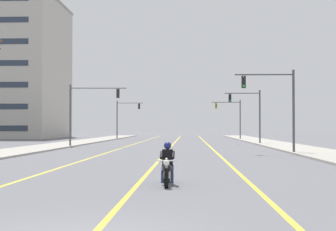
% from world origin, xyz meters
% --- Properties ---
extents(lane_stripe_center, '(0.16, 100.00, 0.01)m').
position_xyz_m(lane_stripe_center, '(0.16, 45.00, 0.00)').
color(lane_stripe_center, yellow).
rests_on(lane_stripe_center, ground).
extents(lane_stripe_left, '(0.16, 100.00, 0.01)m').
position_xyz_m(lane_stripe_left, '(-4.30, 45.00, 0.00)').
color(lane_stripe_left, yellow).
rests_on(lane_stripe_left, ground).
extents(lane_stripe_right, '(0.16, 100.00, 0.01)m').
position_xyz_m(lane_stripe_right, '(4.04, 45.00, 0.00)').
color(lane_stripe_right, yellow).
rests_on(lane_stripe_right, ground).
extents(sidewalk_kerb_right, '(4.40, 110.00, 0.14)m').
position_xyz_m(sidewalk_kerb_right, '(11.53, 40.00, 0.07)').
color(sidewalk_kerb_right, '#9E998E').
rests_on(sidewalk_kerb_right, ground).
extents(sidewalk_kerb_left, '(4.40, 110.00, 0.14)m').
position_xyz_m(sidewalk_kerb_left, '(-11.53, 40.00, 0.07)').
color(sidewalk_kerb_left, '#9E998E').
rests_on(sidewalk_kerb_left, ground).
extents(motorcycle_with_rider, '(0.70, 2.19, 1.46)m').
position_xyz_m(motorcycle_with_rider, '(1.18, 7.91, 0.59)').
color(motorcycle_with_rider, black).
rests_on(motorcycle_with_rider, ground).
extents(traffic_signal_near_right, '(4.41, 0.41, 6.20)m').
position_xyz_m(traffic_signal_near_right, '(8.43, 27.27, 4.07)').
color(traffic_signal_near_right, '#47474C').
rests_on(traffic_signal_near_right, ground).
extents(traffic_signal_near_left, '(5.68, 0.51, 6.20)m').
position_xyz_m(traffic_signal_near_left, '(-8.22, 38.88, 4.15)').
color(traffic_signal_near_left, '#47474C').
rests_on(traffic_signal_near_left, ground).
extents(traffic_signal_mid_right, '(4.12, 0.44, 6.20)m').
position_xyz_m(traffic_signal_mid_right, '(8.96, 46.97, 4.05)').
color(traffic_signal_mid_right, '#47474C').
rests_on(traffic_signal_mid_right, ground).
extents(traffic_signal_mid_left, '(4.30, 0.41, 6.20)m').
position_xyz_m(traffic_signal_mid_left, '(-8.48, 68.81, 4.06)').
color(traffic_signal_mid_left, '#47474C').
rests_on(traffic_signal_mid_left, ground).
extents(traffic_signal_far_right, '(4.52, 0.37, 6.20)m').
position_xyz_m(traffic_signal_far_right, '(8.75, 67.20, 4.08)').
color(traffic_signal_far_right, '#47474C').
rests_on(traffic_signal_far_right, ground).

